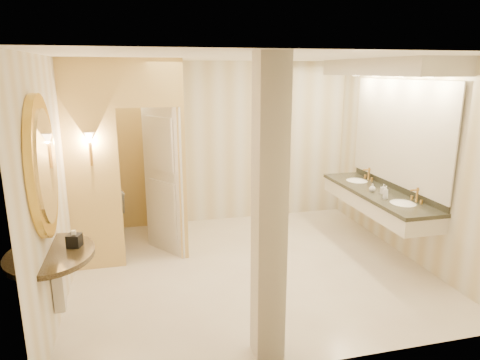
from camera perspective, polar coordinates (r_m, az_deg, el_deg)
The scene contains 16 objects.
floor at distance 5.81m, azimuth 1.32°, elevation -11.60°, with size 4.50×4.50×0.00m, color #EEE4CD.
ceiling at distance 5.22m, azimuth 1.50°, elevation 16.08°, with size 4.50×4.50×0.00m, color white.
wall_back at distance 7.27m, azimuth -2.74°, elevation 4.91°, with size 4.50×0.02×2.70m, color beige.
wall_front at distance 3.54m, azimuth 9.94°, elevation -5.57°, with size 4.50×0.02×2.70m, color beige.
wall_left at distance 5.25m, azimuth -23.02°, elevation 0.06°, with size 0.02×4.00×2.70m, color beige.
wall_right at distance 6.32m, azimuth 21.52°, elevation 2.47°, with size 0.02×4.00×2.70m, color beige.
toilet_closet at distance 6.12m, azimuth -11.31°, elevation 3.18°, with size 1.50×1.55×2.70m.
wall_sconce at distance 5.56m, azimuth -19.43°, elevation 5.15°, with size 0.14×0.14×0.42m.
vanity at distance 6.29m, azimuth 18.64°, elevation 5.25°, with size 0.75×2.43×2.09m.
console_shelf at distance 4.33m, azimuth -24.41°, elevation -3.02°, with size 1.01×1.01×1.96m.
pillar at distance 3.67m, azimuth 3.92°, elevation -4.66°, with size 0.26×0.26×2.70m, color beige.
tissue_box at distance 4.51m, azimuth -21.21°, elevation -7.52°, with size 0.12×0.12×0.12m, color black.
toilet at distance 7.14m, azimuth -17.12°, elevation -3.89°, with size 0.43×0.75×0.77m, color white.
soap_bottle_a at distance 6.29m, azimuth 18.57°, elevation -1.13°, with size 0.06×0.06×0.14m, color beige.
soap_bottle_b at distance 6.35m, azimuth 17.24°, elevation -0.99°, with size 0.09×0.09×0.11m, color silver.
soap_bottle_c at distance 6.03m, azimuth 18.84°, elevation -1.58°, with size 0.07×0.07×0.18m, color #C6B28C.
Camera 1 is at (-1.37, -5.04, 2.55)m, focal length 32.00 mm.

